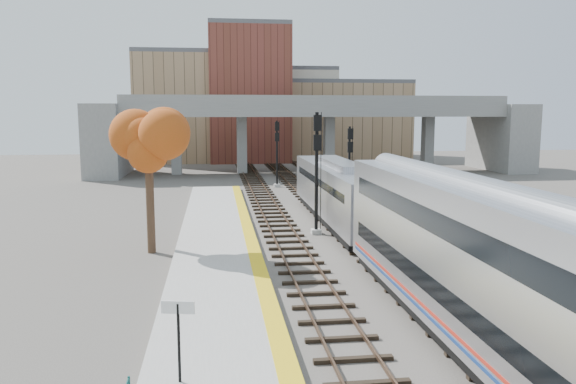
{
  "coord_description": "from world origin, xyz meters",
  "views": [
    {
      "loc": [
        -7.29,
        -24.77,
        7.6
      ],
      "look_at": [
        -2.7,
        10.5,
        2.5
      ],
      "focal_mm": 35.0,
      "sensor_mm": 36.0,
      "label": 1
    }
  ],
  "objects": [
    {
      "name": "car_a",
      "position": [
        12.75,
        24.05,
        0.7
      ],
      "size": [
        2.08,
        4.03,
        1.31
      ],
      "primitive_type": "imported",
      "rotation": [
        0.0,
        0.0,
        -0.14
      ],
      "color": "#99999E",
      "rests_on": "parking_lot"
    },
    {
      "name": "parking_lot",
      "position": [
        14.0,
        28.0,
        0.02
      ],
      "size": [
        14.0,
        18.0,
        0.04
      ],
      "primitive_type": "cube",
      "color": "black",
      "rests_on": "ground"
    },
    {
      "name": "yellow_strip",
      "position": [
        -5.35,
        0.0,
        0.35
      ],
      "size": [
        0.7,
        60.0,
        0.01
      ],
      "primitive_type": "cube",
      "color": "yellow",
      "rests_on": "platform"
    },
    {
      "name": "signal_mast_near",
      "position": [
        -1.1,
        9.1,
        3.85
      ],
      "size": [
        0.6,
        0.64,
        7.58
      ],
      "color": "#9E9E99",
      "rests_on": "ground"
    },
    {
      "name": "coach",
      "position": [
        1.0,
        -10.43,
        2.8
      ],
      "size": [
        3.03,
        25.0,
        5.0
      ],
      "color": "#A8AAB2",
      "rests_on": "ground"
    },
    {
      "name": "signal_mast_mid",
      "position": [
        3.0,
        17.48,
        3.1
      ],
      "size": [
        0.6,
        0.64,
        6.48
      ],
      "color": "#9E9E99",
      "rests_on": "ground"
    },
    {
      "name": "platform",
      "position": [
        -7.25,
        0.0,
        0.17
      ],
      "size": [
        4.5,
        60.0,
        0.35
      ],
      "primitive_type": "cube",
      "color": "#9E9E99",
      "rests_on": "ground"
    },
    {
      "name": "locomotive",
      "position": [
        1.0,
        12.18,
        2.28
      ],
      "size": [
        3.02,
        19.05,
        4.1
      ],
      "color": "#A8AAB2",
      "rests_on": "ground"
    },
    {
      "name": "tracks",
      "position": [
        0.93,
        12.5,
        0.08
      ],
      "size": [
        10.7,
        95.0,
        0.25
      ],
      "color": "black",
      "rests_on": "ground"
    },
    {
      "name": "overpass",
      "position": [
        4.92,
        45.0,
        5.81
      ],
      "size": [
        54.0,
        12.0,
        9.5
      ],
      "color": "slate",
      "rests_on": "ground"
    },
    {
      "name": "ground",
      "position": [
        0.0,
        0.0,
        0.0
      ],
      "size": [
        160.0,
        160.0,
        0.0
      ],
      "primitive_type": "plane",
      "color": "#47423D",
      "rests_on": "ground"
    },
    {
      "name": "station_sign",
      "position": [
        -8.35,
        -10.2,
        1.98
      ],
      "size": [
        0.89,
        0.22,
        2.27
      ],
      "rotation": [
        0.0,
        0.0,
        -0.2
      ],
      "color": "black",
      "rests_on": "platform"
    },
    {
      "name": "buildings_far",
      "position": [
        1.26,
        66.57,
        7.88
      ],
      "size": [
        43.0,
        21.0,
        20.6
      ],
      "color": "#9A7B59",
      "rests_on": "ground"
    },
    {
      "name": "tree",
      "position": [
        -10.81,
        5.68,
        5.96
      ],
      "size": [
        3.6,
        3.6,
        8.04
      ],
      "color": "#382619",
      "rests_on": "ground"
    },
    {
      "name": "car_c",
      "position": [
        15.17,
        29.51,
        0.7
      ],
      "size": [
        2.67,
        4.79,
        1.31
      ],
      "primitive_type": "imported",
      "rotation": [
        0.0,
        0.0,
        -0.19
      ],
      "color": "#99999E",
      "rests_on": "parking_lot"
    },
    {
      "name": "car_b",
      "position": [
        14.21,
        28.73,
        0.61
      ],
      "size": [
        2.16,
        3.68,
        1.15
      ],
      "primitive_type": "imported",
      "rotation": [
        0.0,
        0.0,
        0.29
      ],
      "color": "#99999E",
      "rests_on": "parking_lot"
    },
    {
      "name": "signal_mast_far",
      "position": [
        -1.1,
        31.47,
        3.27
      ],
      "size": [
        0.6,
        0.64,
        6.72
      ],
      "color": "#9E9E99",
      "rests_on": "ground"
    }
  ]
}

